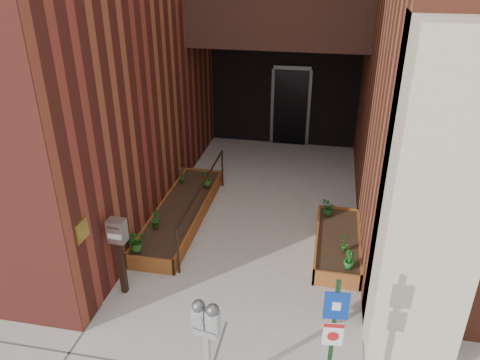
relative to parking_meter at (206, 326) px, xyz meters
The scene contains 14 objects.
ground 1.73m from the parking_meter, 93.09° to the left, with size 80.00×80.00×0.00m, color #9E9991.
planter_left 4.42m from the parking_meter, 112.13° to the left, with size 0.90×3.60×0.30m.
planter_right 3.94m from the parking_meter, 66.26° to the left, with size 0.80×2.20×0.30m.
handrail 4.11m from the parking_meter, 105.89° to the left, with size 0.04×3.34×0.90m.
parking_meter is the anchor object (origin of this frame).
sign_post 1.42m from the parking_meter, ahead, with size 0.27×0.07×1.96m.
payment_dropbox 2.47m from the parking_meter, 138.07° to the left, with size 0.28×0.22×1.36m.
shrub_left_a 3.11m from the parking_meter, 128.44° to the left, with size 0.35×0.35×0.39m, color #285F1B.
shrub_left_b 3.73m from the parking_meter, 120.27° to the left, with size 0.18×0.18×0.33m, color #1E5117.
shrub_left_c 5.16m from the parking_meter, 104.94° to the left, with size 0.21×0.21×0.38m, color #254F16.
shrub_left_d 5.44m from the parking_meter, 110.85° to the left, with size 0.19×0.19×0.36m, color #255E1A.
shrub_right_a 3.17m from the parking_meter, 56.58° to the left, with size 0.18×0.18×0.32m, color #1C6320.
shrub_right_b 3.54m from the parking_meter, 61.90° to the left, with size 0.18×0.18×0.35m, color #1F5B1A.
shrub_right_c 4.49m from the parking_meter, 72.65° to the left, with size 0.28×0.28×0.31m, color #195A1F.
Camera 1 is at (1.22, -5.14, 5.04)m, focal length 35.00 mm.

